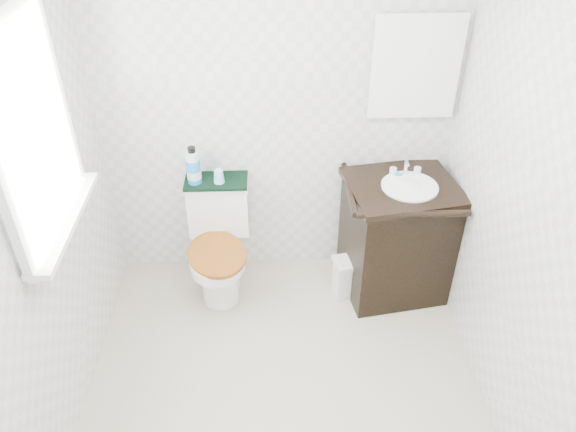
{
  "coord_description": "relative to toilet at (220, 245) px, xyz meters",
  "views": [
    {
      "loc": [
        -0.06,
        -1.93,
        2.64
      ],
      "look_at": [
        0.05,
        0.75,
        0.72
      ],
      "focal_mm": 35.0,
      "sensor_mm": 36.0,
      "label": 1
    }
  ],
  "objects": [
    {
      "name": "wall_back",
      "position": [
        0.4,
        0.23,
        0.87
      ],
      "size": [
        2.4,
        0.0,
        2.4
      ],
      "primitive_type": "plane",
      "rotation": [
        1.57,
        0.0,
        0.0
      ],
      "color": "silver",
      "rests_on": "ground"
    },
    {
      "name": "wall_left",
      "position": [
        -0.7,
        -0.97,
        0.87
      ],
      "size": [
        0.0,
        2.4,
        2.4
      ],
      "primitive_type": "plane",
      "rotation": [
        1.57,
        0.0,
        1.57
      ],
      "color": "silver",
      "rests_on": "ground"
    },
    {
      "name": "wall_right",
      "position": [
        1.5,
        -0.97,
        0.87
      ],
      "size": [
        0.0,
        2.4,
        2.4
      ],
      "primitive_type": "plane",
      "rotation": [
        1.57,
        0.0,
        -1.57
      ],
      "color": "silver",
      "rests_on": "ground"
    },
    {
      "name": "window",
      "position": [
        -0.67,
        -0.72,
        1.22
      ],
      "size": [
        0.02,
        0.7,
        0.9
      ],
      "primitive_type": "cube",
      "color": "white",
      "rests_on": "wall_left"
    },
    {
      "name": "floor",
      "position": [
        0.4,
        -0.97,
        -0.33
      ],
      "size": [
        2.4,
        2.4,
        0.0
      ],
      "primitive_type": "plane",
      "color": "#B2A98F",
      "rests_on": "ground"
    },
    {
      "name": "trash_bin",
      "position": [
        0.85,
        -0.13,
        -0.18
      ],
      "size": [
        0.23,
        0.19,
        0.29
      ],
      "color": "white",
      "rests_on": "floor"
    },
    {
      "name": "vanity",
      "position": [
        1.15,
        -0.07,
        0.1
      ],
      "size": [
        0.74,
        0.66,
        0.92
      ],
      "color": "black",
      "rests_on": "floor"
    },
    {
      "name": "toilet",
      "position": [
        0.0,
        0.0,
        0.0
      ],
      "size": [
        0.44,
        0.65,
        0.75
      ],
      "color": "white",
      "rests_on": "floor"
    },
    {
      "name": "mouthwash_bottle",
      "position": [
        -0.13,
        0.1,
        0.55
      ],
      "size": [
        0.09,
        0.09,
        0.25
      ],
      "color": "blue",
      "rests_on": "towel"
    },
    {
      "name": "soap_bar",
      "position": [
        1.13,
        0.03,
        0.5
      ],
      "size": [
        0.08,
        0.05,
        0.02
      ],
      "primitive_type": "ellipsoid",
      "color": "teal",
      "rests_on": "vanity"
    },
    {
      "name": "mirror",
      "position": [
        1.2,
        0.2,
        1.12
      ],
      "size": [
        0.5,
        0.02,
        0.6
      ],
      "primitive_type": "cube",
      "color": "silver",
      "rests_on": "wall_back"
    },
    {
      "name": "towel",
      "position": [
        -0.0,
        0.12,
        0.43
      ],
      "size": [
        0.4,
        0.22,
        0.02
      ],
      "primitive_type": "cube",
      "color": "black",
      "rests_on": "toilet"
    },
    {
      "name": "cup",
      "position": [
        0.02,
        0.09,
        0.48
      ],
      "size": [
        0.07,
        0.07,
        0.09
      ],
      "primitive_type": "cone",
      "color": "#93CAF2",
      "rests_on": "towel"
    }
  ]
}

